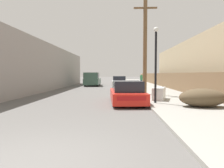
{
  "coord_description": "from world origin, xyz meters",
  "views": [
    {
      "loc": [
        1.66,
        -3.52,
        1.71
      ],
      "look_at": [
        1.2,
        10.35,
        1.0
      ],
      "focal_mm": 32.0,
      "sensor_mm": 36.0,
      "label": 1
    }
  ],
  "objects_px": {
    "parked_sports_car_red": "(127,93)",
    "discarded_fridge": "(159,93)",
    "pickup_truck": "(92,79)",
    "street_lamp": "(156,59)",
    "pedestrian": "(141,80)",
    "utility_pole": "(145,45)",
    "brush_pile": "(202,98)",
    "car_parked_mid": "(119,82)"
  },
  "relations": [
    {
      "from": "street_lamp",
      "to": "pedestrian",
      "type": "xyz_separation_m",
      "value": [
        0.96,
        15.34,
        -1.58
      ]
    },
    {
      "from": "car_parked_mid",
      "to": "pedestrian",
      "type": "distance_m",
      "value": 3.4
    },
    {
      "from": "parked_sports_car_red",
      "to": "pedestrian",
      "type": "relative_size",
      "value": 2.68
    },
    {
      "from": "car_parked_mid",
      "to": "brush_pile",
      "type": "relative_size",
      "value": 1.89
    },
    {
      "from": "discarded_fridge",
      "to": "utility_pole",
      "type": "relative_size",
      "value": 0.24
    },
    {
      "from": "utility_pole",
      "to": "brush_pile",
      "type": "relative_size",
      "value": 3.35
    },
    {
      "from": "utility_pole",
      "to": "parked_sports_car_red",
      "type": "bearing_deg",
      "value": -110.68
    },
    {
      "from": "parked_sports_car_red",
      "to": "utility_pole",
      "type": "bearing_deg",
      "value": 65.4
    },
    {
      "from": "utility_pole",
      "to": "street_lamp",
      "type": "distance_m",
      "value": 4.95
    },
    {
      "from": "discarded_fridge",
      "to": "pedestrian",
      "type": "bearing_deg",
      "value": 105.38
    },
    {
      "from": "parked_sports_car_red",
      "to": "pickup_truck",
      "type": "bearing_deg",
      "value": 100.4
    },
    {
      "from": "pickup_truck",
      "to": "utility_pole",
      "type": "xyz_separation_m",
      "value": [
        5.81,
        -12.42,
        3.0
      ]
    },
    {
      "from": "discarded_fridge",
      "to": "brush_pile",
      "type": "relative_size",
      "value": 0.81
    },
    {
      "from": "pickup_truck",
      "to": "street_lamp",
      "type": "height_order",
      "value": "street_lamp"
    },
    {
      "from": "car_parked_mid",
      "to": "brush_pile",
      "type": "distance_m",
      "value": 15.43
    },
    {
      "from": "parked_sports_car_red",
      "to": "brush_pile",
      "type": "distance_m",
      "value": 4.01
    },
    {
      "from": "car_parked_mid",
      "to": "discarded_fridge",
      "type": "bearing_deg",
      "value": -79.58
    },
    {
      "from": "car_parked_mid",
      "to": "pickup_truck",
      "type": "distance_m",
      "value": 5.2
    },
    {
      "from": "parked_sports_car_red",
      "to": "car_parked_mid",
      "type": "height_order",
      "value": "car_parked_mid"
    },
    {
      "from": "street_lamp",
      "to": "brush_pile",
      "type": "xyz_separation_m",
      "value": [
        2.03,
        -1.26,
        -1.98
      ]
    },
    {
      "from": "parked_sports_car_red",
      "to": "brush_pile",
      "type": "relative_size",
      "value": 2.0
    },
    {
      "from": "car_parked_mid",
      "to": "utility_pole",
      "type": "height_order",
      "value": "utility_pole"
    },
    {
      "from": "brush_pile",
      "to": "pedestrian",
      "type": "bearing_deg",
      "value": 93.66
    },
    {
      "from": "brush_pile",
      "to": "discarded_fridge",
      "type": "bearing_deg",
      "value": 119.36
    },
    {
      "from": "discarded_fridge",
      "to": "pickup_truck",
      "type": "xyz_separation_m",
      "value": [
        -6.27,
        15.7,
        0.44
      ]
    },
    {
      "from": "utility_pole",
      "to": "street_lamp",
      "type": "relative_size",
      "value": 1.8
    },
    {
      "from": "parked_sports_car_red",
      "to": "brush_pile",
      "type": "bearing_deg",
      "value": -31.23
    },
    {
      "from": "pickup_truck",
      "to": "brush_pile",
      "type": "xyz_separation_m",
      "value": [
        7.8,
        -18.43,
        -0.38
      ]
    },
    {
      "from": "discarded_fridge",
      "to": "pickup_truck",
      "type": "height_order",
      "value": "pickup_truck"
    },
    {
      "from": "pickup_truck",
      "to": "discarded_fridge",
      "type": "bearing_deg",
      "value": 110.55
    },
    {
      "from": "street_lamp",
      "to": "pedestrian",
      "type": "bearing_deg",
      "value": 86.4
    },
    {
      "from": "discarded_fridge",
      "to": "pedestrian",
      "type": "height_order",
      "value": "pedestrian"
    },
    {
      "from": "utility_pole",
      "to": "brush_pile",
      "type": "bearing_deg",
      "value": -71.63
    },
    {
      "from": "parked_sports_car_red",
      "to": "discarded_fridge",
      "type": "bearing_deg",
      "value": 19.48
    },
    {
      "from": "discarded_fridge",
      "to": "car_parked_mid",
      "type": "relative_size",
      "value": 0.43
    },
    {
      "from": "discarded_fridge",
      "to": "street_lamp",
      "type": "relative_size",
      "value": 0.43
    },
    {
      "from": "parked_sports_car_red",
      "to": "pedestrian",
      "type": "xyz_separation_m",
      "value": [
        2.5,
        14.75,
        0.37
      ]
    },
    {
      "from": "discarded_fridge",
      "to": "brush_pile",
      "type": "distance_m",
      "value": 3.12
    },
    {
      "from": "pedestrian",
      "to": "discarded_fridge",
      "type": "bearing_deg",
      "value": -91.93
    },
    {
      "from": "car_parked_mid",
      "to": "pickup_truck",
      "type": "height_order",
      "value": "pickup_truck"
    },
    {
      "from": "discarded_fridge",
      "to": "utility_pole",
      "type": "xyz_separation_m",
      "value": [
        -0.46,
        3.28,
        3.44
      ]
    },
    {
      "from": "parked_sports_car_red",
      "to": "pedestrian",
      "type": "bearing_deg",
      "value": 76.44
    }
  ]
}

